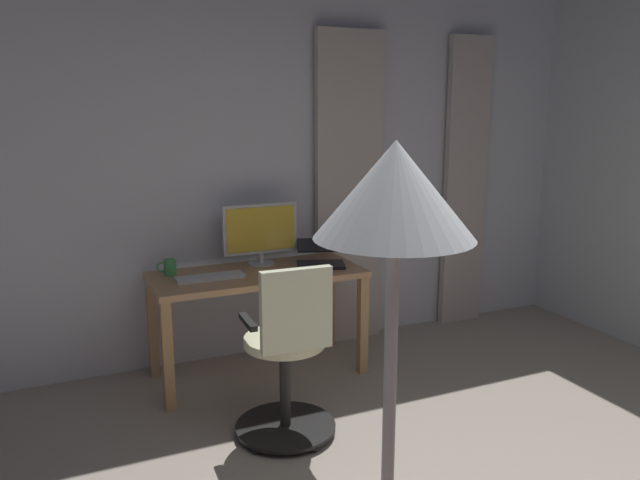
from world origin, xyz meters
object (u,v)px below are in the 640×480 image
computer_keyboard (210,277)px  computer_mouse (277,273)px  mug_tea (169,267)px  office_chair (288,358)px  desk (257,287)px  laptop (320,257)px  computer_monitor (260,231)px  floor_lamp (393,256)px

computer_keyboard → computer_mouse: (-0.42, 0.09, 0.01)m
mug_tea → office_chair: bearing=112.3°
desk → laptop: size_ratio=3.40×
computer_keyboard → computer_mouse: computer_mouse is taller
desk → computer_keyboard: 0.35m
office_chair → computer_keyboard: 0.88m
computer_monitor → mug_tea: computer_monitor is taller
computer_mouse → mug_tea: (0.63, -0.30, 0.03)m
office_chair → floor_lamp: 2.09m
computer_monitor → office_chair: bearing=78.6°
desk → computer_monitor: 0.39m
laptop → floor_lamp: floor_lamp is taller
desk → office_chair: (0.12, 0.86, -0.15)m
computer_keyboard → floor_lamp: bearing=84.9°
computer_monitor → computer_mouse: computer_monitor is taller
computer_mouse → mug_tea: 0.70m
office_chair → floor_lamp: bearing=-101.3°
laptop → computer_monitor: bearing=-8.6°
laptop → computer_mouse: laptop is taller
office_chair → computer_mouse: bearing=76.3°
office_chair → desk: bearing=84.7°
desk → office_chair: office_chair is taller
laptop → mug_tea: (0.99, -0.17, -0.00)m
computer_monitor → computer_mouse: 0.39m
mug_tea → floor_lamp: floor_lamp is taller
computer_keyboard → mug_tea: bearing=-44.7°
computer_monitor → computer_keyboard: bearing=29.2°
office_chair → floor_lamp: (0.44, 1.78, 1.00)m
desk → floor_lamp: 2.83m
computer_monitor → desk: bearing=63.8°
desk → floor_lamp: bearing=78.1°
desk → computer_monitor: size_ratio=2.63×
mug_tea → desk: bearing=163.3°
office_chair → laptop: bearing=58.7°
mug_tea → computer_mouse: bearing=154.5°
desk → computer_monitor: bearing=-116.2°
computer_keyboard → computer_mouse: 0.43m
laptop → desk: bearing=18.6°
laptop → floor_lamp: size_ratio=0.24×
computer_keyboard → laptop: (-0.78, -0.04, 0.04)m
mug_tea → computer_monitor: bearing=-177.7°
computer_monitor → laptop: computer_monitor is taller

